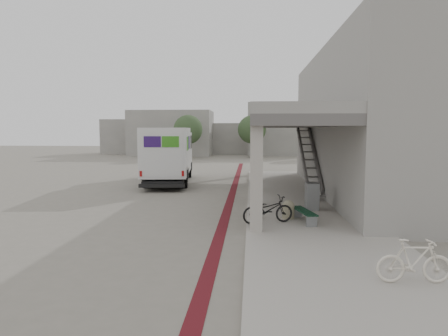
# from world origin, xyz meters

# --- Properties ---
(ground) EXTENTS (120.00, 120.00, 0.00)m
(ground) POSITION_xyz_m (0.00, 0.00, 0.00)
(ground) COLOR slate
(ground) RESTS_ON ground
(bike_lane_stripe) EXTENTS (0.35, 40.00, 0.01)m
(bike_lane_stripe) POSITION_xyz_m (1.00, 2.00, 0.01)
(bike_lane_stripe) COLOR #541017
(bike_lane_stripe) RESTS_ON ground
(sidewalk) EXTENTS (4.40, 28.00, 0.12)m
(sidewalk) POSITION_xyz_m (4.00, 0.00, 0.06)
(sidewalk) COLOR #A29B91
(sidewalk) RESTS_ON ground
(transit_building) EXTENTS (7.60, 17.00, 7.00)m
(transit_building) POSITION_xyz_m (6.83, 4.50, 3.40)
(transit_building) COLOR gray
(transit_building) RESTS_ON ground
(distant_backdrop) EXTENTS (28.00, 10.00, 6.50)m
(distant_backdrop) POSITION_xyz_m (-2.84, 35.89, 2.70)
(distant_backdrop) COLOR gray
(distant_backdrop) RESTS_ON ground
(tree_left) EXTENTS (3.20, 3.20, 4.80)m
(tree_left) POSITION_xyz_m (-5.00, 28.00, 3.18)
(tree_left) COLOR #38281C
(tree_left) RESTS_ON ground
(tree_mid) EXTENTS (3.20, 3.20, 4.80)m
(tree_mid) POSITION_xyz_m (2.00, 30.00, 3.18)
(tree_mid) COLOR #38281C
(tree_mid) RESTS_ON ground
(tree_right) EXTENTS (3.20, 3.20, 4.80)m
(tree_right) POSITION_xyz_m (10.00, 29.00, 3.18)
(tree_right) COLOR #38281C
(tree_right) RESTS_ON ground
(fedex_truck) EXTENTS (3.17, 7.95, 3.31)m
(fedex_truck) POSITION_xyz_m (-2.99, 8.01, 1.76)
(fedex_truck) COLOR black
(fedex_truck) RESTS_ON ground
(bench) EXTENTS (0.73, 1.71, 0.39)m
(bench) POSITION_xyz_m (3.72, -2.23, 0.40)
(bench) COLOR gray
(bench) RESTS_ON sidewalk
(bollard_near) EXTENTS (0.37, 0.37, 0.55)m
(bollard_near) POSITION_xyz_m (2.10, -1.75, 0.40)
(bollard_near) COLOR gray
(bollard_near) RESTS_ON sidewalk
(bollard_far) EXTENTS (0.43, 0.43, 0.64)m
(bollard_far) POSITION_xyz_m (3.24, -1.74, 0.44)
(bollard_far) COLOR gray
(bollard_far) RESTS_ON sidewalk
(utility_cabinet) EXTENTS (0.49, 0.64, 1.05)m
(utility_cabinet) POSITION_xyz_m (4.30, -0.10, 0.64)
(utility_cabinet) COLOR gray
(utility_cabinet) RESTS_ON sidewalk
(bicycle_black) EXTENTS (1.84, 1.14, 0.91)m
(bicycle_black) POSITION_xyz_m (2.50, -2.50, 0.58)
(bicycle_black) COLOR black
(bicycle_black) RESTS_ON sidewalk
(bicycle_cream) EXTENTS (1.54, 0.49, 0.91)m
(bicycle_cream) POSITION_xyz_m (5.23, -7.51, 0.58)
(bicycle_cream) COLOR silver
(bicycle_cream) RESTS_ON sidewalk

